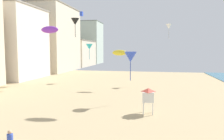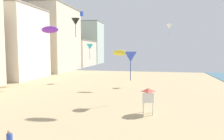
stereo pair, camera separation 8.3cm
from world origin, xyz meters
The scene contains 12 objects.
boardwalk_hotel_mid centered at (-25.33, 38.98, 7.88)m, with size 15.57×13.04×15.74m.
boardwalk_hotel_far centered at (-25.33, 57.24, 9.67)m, with size 16.60×18.51×19.32m.
boardwalk_hotel_distant centered at (-25.33, 77.90, 5.08)m, with size 15.88×18.44×10.15m.
boardwalk_hotel_furthest centered at (-25.33, 95.82, 9.82)m, with size 15.21×12.79×19.63m.
lifeguard_stand centered at (7.26, 17.20, 1.84)m, with size 1.10×1.10×2.55m.
kite_cyan_delta centered at (-5.26, 38.06, 6.97)m, with size 1.37×1.37×3.11m.
kite_purple_parafoil centered at (-3.95, 18.89, 8.59)m, with size 2.08×0.58×0.81m.
kite_blue_delta centered at (4.98, 21.45, 5.47)m, with size 1.52×1.52×3.45m.
kite_yellow_parafoil centered at (2.14, 30.70, 5.87)m, with size 2.35×0.65×0.91m.
kite_black_delta centered at (-7.78, 36.93, 11.86)m, with size 1.62×1.62×3.69m.
kite_blue_box centered at (-5.29, 33.60, 12.77)m, with size 0.51×0.51×0.80m.
kite_white_delta centered at (10.28, 38.89, 10.73)m, with size 1.20×1.20×2.72m.
Camera 2 is at (7.97, -4.10, 6.25)m, focal length 34.79 mm.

